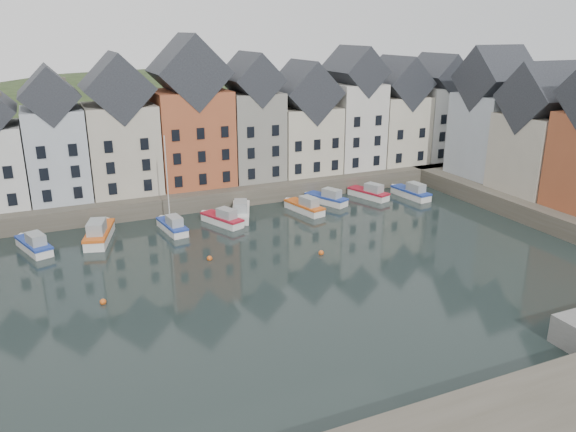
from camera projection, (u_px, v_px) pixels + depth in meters
ground at (284, 287)px, 46.23m from camera, size 260.00×260.00×0.00m
far_quay at (190, 186)px, 71.88m from camera, size 90.00×16.00×2.00m
right_quay at (576, 209)px, 62.81m from camera, size 14.00×54.00×2.00m
hillside at (159, 253)px, 100.43m from camera, size 153.60×70.40×64.00m
far_terrace at (217, 126)px, 68.89m from camera, size 72.37×8.16×17.78m
right_terrace at (543, 132)px, 64.29m from camera, size 8.30×24.25×16.36m
mooring_buoys at (218, 269)px, 49.25m from camera, size 20.50×5.50×0.50m
boat_b at (34, 245)px, 53.39m from camera, size 3.44×5.87×2.15m
boat_c at (99, 234)px, 55.96m from camera, size 3.85×7.02×2.58m
boat_d at (173, 226)px, 58.54m from camera, size 2.36×5.52×10.22m
boat_e at (223, 219)px, 60.71m from camera, size 3.66×5.65×2.08m
boat_f at (241, 212)px, 62.91m from camera, size 3.94×6.36×2.34m
boat_g at (305, 207)px, 64.78m from camera, size 2.97×5.89×2.17m
boat_h at (327, 199)px, 67.99m from camera, size 3.82×5.74×2.12m
boat_i at (369, 193)px, 70.24m from camera, size 3.41×5.82×2.13m
boat_j at (412, 193)px, 70.37m from camera, size 2.40×5.92×2.21m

